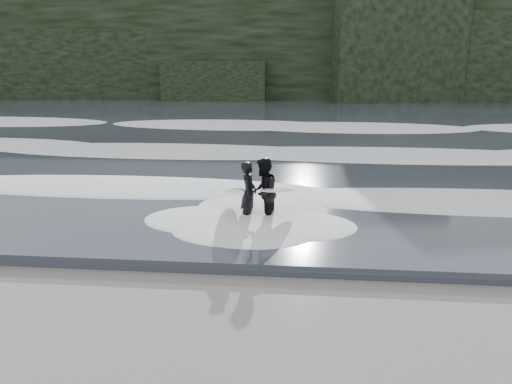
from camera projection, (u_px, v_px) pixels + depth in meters
ground at (264, 354)px, 8.53m from camera, size 120.00×120.00×0.00m
sea at (294, 120)px, 36.27m from camera, size 90.00×52.00×0.30m
headland at (298, 50)px, 51.22m from camera, size 70.00×9.00×10.00m
foam_near at (284, 190)px, 17.04m from camera, size 60.00×3.20×0.20m
foam_mid at (290, 150)px, 23.74m from camera, size 60.00×4.00×0.24m
foam_far at (293, 123)px, 32.35m from camera, size 60.00×4.80×0.30m
surfer_left at (246, 193)px, 14.70m from camera, size 1.16×2.31×1.89m
surfer_right at (264, 192)px, 14.56m from camera, size 1.49×2.05×2.02m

